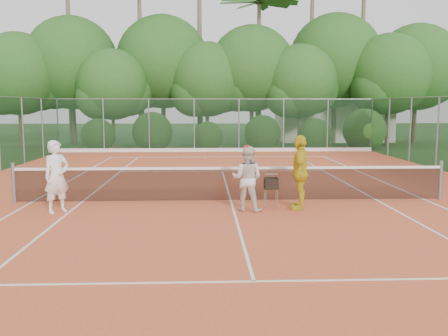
# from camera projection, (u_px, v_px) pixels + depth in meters

# --- Properties ---
(ground) EXTENTS (120.00, 120.00, 0.00)m
(ground) POSITION_uv_depth(u_px,v_px,m) (231.00, 202.00, 13.90)
(ground) COLOR #1C4217
(ground) RESTS_ON ground
(clay_court) EXTENTS (18.00, 36.00, 0.02)m
(clay_court) POSITION_uv_depth(u_px,v_px,m) (231.00, 201.00, 13.89)
(clay_court) COLOR #D25830
(clay_court) RESTS_ON ground
(club_building) EXTENTS (8.00, 5.00, 3.00)m
(club_building) POSITION_uv_depth(u_px,v_px,m) (332.00, 121.00, 37.87)
(club_building) COLOR beige
(club_building) RESTS_ON ground
(tennis_net) EXTENTS (11.97, 0.10, 1.10)m
(tennis_net) POSITION_uv_depth(u_px,v_px,m) (231.00, 183.00, 13.83)
(tennis_net) COLOR gray
(tennis_net) RESTS_ON clay_court
(player_white) EXTENTS (0.77, 0.76, 1.80)m
(player_white) POSITION_uv_depth(u_px,v_px,m) (57.00, 177.00, 12.31)
(player_white) COLOR white
(player_white) RESTS_ON clay_court
(player_center_grp) EXTENTS (0.95, 0.84, 1.67)m
(player_center_grp) POSITION_uv_depth(u_px,v_px,m) (247.00, 178.00, 12.53)
(player_center_grp) COLOR silver
(player_center_grp) RESTS_ON clay_court
(player_yellow) EXTENTS (0.72, 1.19, 1.90)m
(player_yellow) POSITION_uv_depth(u_px,v_px,m) (300.00, 172.00, 12.72)
(player_yellow) COLOR gold
(player_yellow) RESTS_ON clay_court
(ball_hopper) EXTENTS (0.34, 0.34, 0.78)m
(ball_hopper) POSITION_uv_depth(u_px,v_px,m) (271.00, 184.00, 12.95)
(ball_hopper) COLOR gray
(ball_hopper) RESTS_ON clay_court
(stray_ball_a) EXTENTS (0.07, 0.07, 0.07)m
(stray_ball_a) POSITION_uv_depth(u_px,v_px,m) (176.00, 155.00, 26.28)
(stray_ball_a) COLOR gold
(stray_ball_a) RESTS_ON clay_court
(stray_ball_b) EXTENTS (0.07, 0.07, 0.07)m
(stray_ball_b) POSITION_uv_depth(u_px,v_px,m) (205.00, 158.00, 24.75)
(stray_ball_b) COLOR #CBDA32
(stray_ball_b) RESTS_ON clay_court
(stray_ball_c) EXTENTS (0.07, 0.07, 0.07)m
(stray_ball_c) POSITION_uv_depth(u_px,v_px,m) (313.00, 156.00, 25.81)
(stray_ball_c) COLOR gold
(stray_ball_c) RESTS_ON clay_court
(court_markings) EXTENTS (11.03, 23.83, 0.01)m
(court_markings) POSITION_uv_depth(u_px,v_px,m) (231.00, 201.00, 13.89)
(court_markings) COLOR white
(court_markings) RESTS_ON clay_court
(fence_back) EXTENTS (18.07, 0.07, 3.00)m
(fence_back) POSITION_uv_depth(u_px,v_px,m) (217.00, 125.00, 28.57)
(fence_back) COLOR #19381E
(fence_back) RESTS_ON clay_court
(tropical_treeline) EXTENTS (32.10, 8.49, 15.03)m
(tropical_treeline) POSITION_uv_depth(u_px,v_px,m) (236.00, 68.00, 33.36)
(tropical_treeline) COLOR brown
(tropical_treeline) RESTS_ON ground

